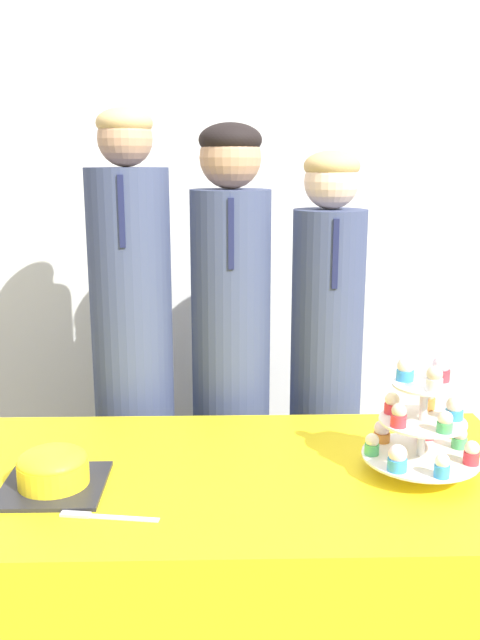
% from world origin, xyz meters
% --- Properties ---
extents(wall_back, '(9.00, 0.06, 2.70)m').
position_xyz_m(wall_back, '(0.00, 1.57, 1.35)').
color(wall_back, silver).
rests_on(wall_back, ground_plane).
extents(table, '(1.50, 0.78, 0.71)m').
position_xyz_m(table, '(0.00, 0.39, 0.35)').
color(table, yellow).
rests_on(table, ground_plane).
extents(round_cake, '(0.25, 0.25, 0.10)m').
position_xyz_m(round_cake, '(-0.45, 0.32, 0.76)').
color(round_cake, '#232328').
rests_on(round_cake, table).
extents(cake_knife, '(0.23, 0.05, 0.01)m').
position_xyz_m(cake_knife, '(-0.33, 0.17, 0.71)').
color(cake_knife, silver).
rests_on(cake_knife, table).
extents(cupcake_stand, '(0.29, 0.29, 0.30)m').
position_xyz_m(cupcake_stand, '(0.46, 0.38, 0.84)').
color(cupcake_stand, silver).
rests_on(cupcake_stand, table).
extents(student_0, '(0.27, 0.28, 1.65)m').
position_xyz_m(student_0, '(-0.34, 1.02, 0.79)').
color(student_0, '#384266').
rests_on(student_0, ground_plane).
extents(student_1, '(0.27, 0.27, 1.60)m').
position_xyz_m(student_1, '(-0.01, 1.02, 0.79)').
color(student_1, '#384266').
rests_on(student_1, ground_plane).
extents(student_2, '(0.24, 0.25, 1.52)m').
position_xyz_m(student_2, '(0.32, 1.02, 0.74)').
color(student_2, '#384266').
rests_on(student_2, ground_plane).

